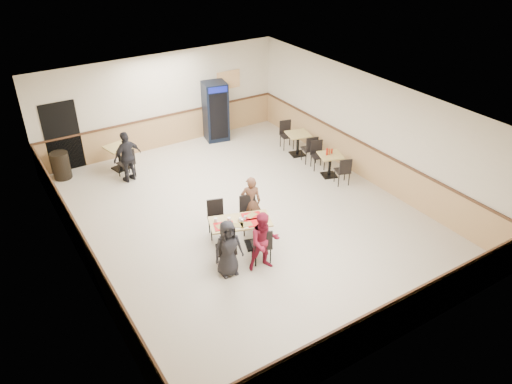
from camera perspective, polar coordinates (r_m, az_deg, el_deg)
ground at (r=12.70m, az=-1.33°, el=-2.82°), size 10.00×10.00×0.00m
room_shell at (r=15.13m, az=-0.57°, el=5.50°), size 10.00×10.00×10.00m
main_table at (r=11.36m, az=-1.80°, el=-4.36°), size 1.52×1.09×0.73m
main_chairs at (r=11.37m, az=-2.04°, el=-4.49°), size 1.66×1.91×0.93m
diner_woman_left at (r=10.53m, az=-3.21°, el=-6.45°), size 0.68×0.48×1.32m
diner_woman_right at (r=10.64m, az=0.95°, el=-5.69°), size 0.79×0.69×1.39m
diner_man_opposite at (r=12.02m, az=-0.59°, el=-1.13°), size 0.59×0.51×1.35m
lone_diner at (r=14.43m, az=-14.47°, el=3.93°), size 0.94×0.58×1.50m
tabletop_clutter at (r=11.17m, az=-1.78°, el=-3.39°), size 1.24×0.77×0.12m
side_table_near at (r=14.50m, az=8.45°, el=3.43°), size 0.80×0.80×0.68m
side_table_near_chair_south at (r=14.16m, az=9.85°, el=2.49°), size 0.50×0.50×0.86m
side_table_near_chair_north at (r=14.88m, az=7.11°, el=4.18°), size 0.50×0.50×0.86m
side_table_far at (r=15.64m, az=4.81°, el=5.86°), size 0.81×0.81×0.72m
side_table_far_chair_south at (r=15.24m, az=6.09°, el=5.01°), size 0.51×0.51×0.91m
side_table_far_chair_north at (r=16.07m, az=3.58°, el=6.52°), size 0.51×0.51×0.91m
condiment_caddy at (r=14.38m, az=8.33°, el=4.60°), size 0.23×0.06×0.20m
back_table at (r=15.27m, az=-15.38°, el=4.20°), size 0.81×0.81×0.73m
back_table_chair_lone at (r=14.77m, az=-14.64°, el=3.29°), size 0.51×0.51×0.92m
pepsi_cooler at (r=16.57m, az=-4.66°, el=9.18°), size 0.86×0.86×1.94m
trash_bin at (r=15.32m, az=-21.39°, el=2.84°), size 0.50×0.50×0.79m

